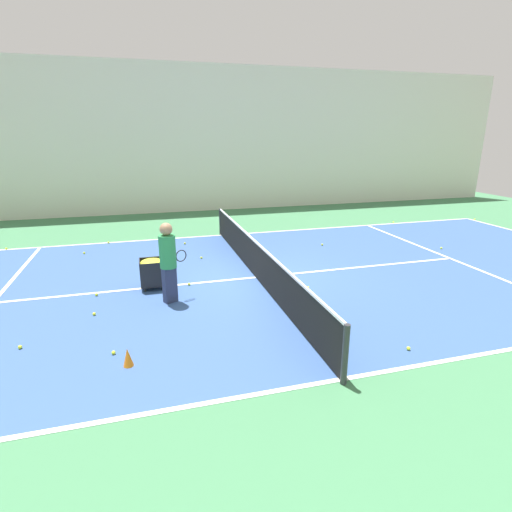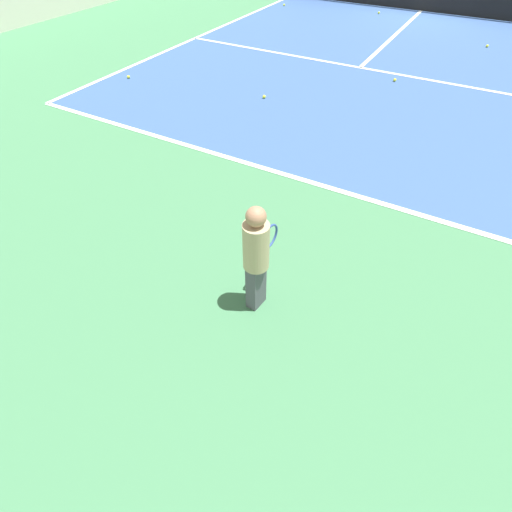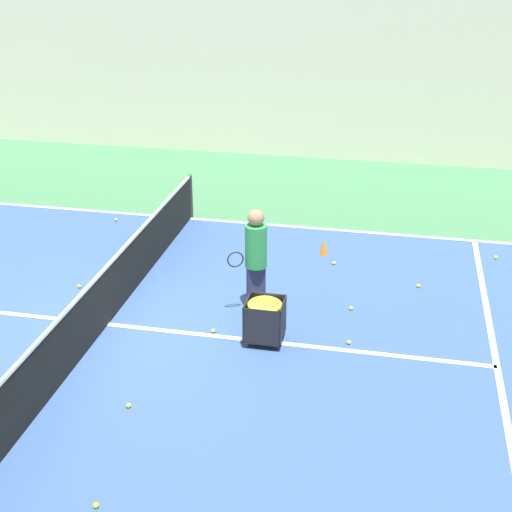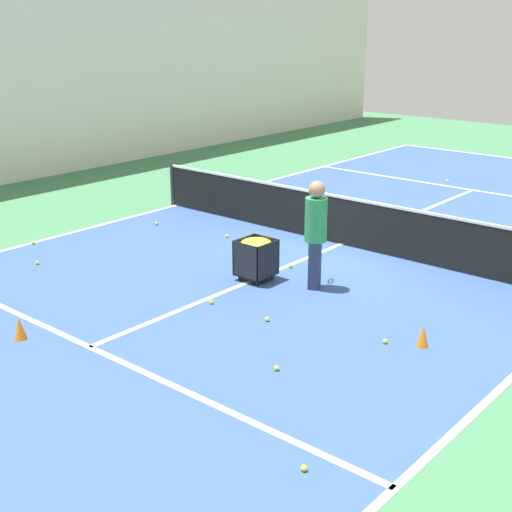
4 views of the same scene
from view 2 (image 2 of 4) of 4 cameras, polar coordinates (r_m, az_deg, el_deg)
ground_plane at (r=16.77m, az=22.45°, el=29.58°), size 37.19×37.19×0.00m
court_playing_area at (r=16.77m, az=22.45°, el=29.58°), size 9.68×22.71×0.00m
line_baseline_near at (r=6.50m, az=-0.18°, el=12.81°), size 9.68×0.10×0.00m
line_service_near at (r=10.85m, az=14.64°, el=24.60°), size 9.68×0.10×0.00m
line_centre_service at (r=16.77m, az=22.45°, el=29.59°), size 0.10×12.49×0.00m
player_near_baseline at (r=3.81m, az=0.07°, el=0.41°), size 0.28×0.59×1.27m
tennis_ball_5 at (r=16.02m, az=17.15°, el=30.28°), size 0.07×0.07×0.07m
tennis_ball_6 at (r=8.86m, az=1.17°, el=21.81°), size 0.07×0.07×0.07m
tennis_ball_7 at (r=17.69m, az=30.57°, el=27.98°), size 0.07×0.07×0.07m
tennis_ball_9 at (r=13.54m, az=30.14°, el=24.53°), size 0.07×0.07×0.07m
tennis_ball_12 at (r=10.20m, az=19.22°, el=22.67°), size 0.07×0.07×0.07m
tennis_ball_14 at (r=16.59m, az=4.05°, el=32.17°), size 0.07×0.07×0.07m
tennis_ball_22 at (r=10.31m, az=-17.76°, el=23.20°), size 0.07×0.07×0.07m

